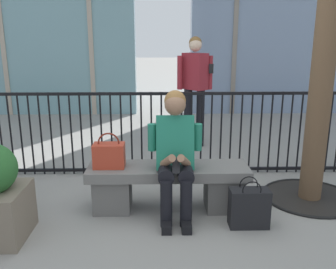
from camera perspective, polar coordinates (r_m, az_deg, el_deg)
The scene contains 7 objects.
ground_plane at distance 3.81m, azimuth 0.03°, elevation -11.36°, with size 60.00×60.00×0.00m, color gray.
stone_bench at distance 3.70m, azimuth 0.04°, elevation -7.59°, with size 1.60×0.44×0.45m.
seated_person_with_phone at distance 3.45m, azimuth 1.14°, elevation -2.57°, with size 0.52×0.66×1.21m.
handbag_on_bench at distance 3.62m, azimuth -9.20°, elevation -3.16°, with size 0.30×0.18×0.35m.
shopping_bag at distance 3.47m, azimuth 12.55°, elevation -11.08°, with size 0.36×0.18×0.47m.
bystander_at_railing at distance 5.81m, azimuth 4.20°, elevation 8.06°, with size 0.55×0.43×1.71m.
plaza_railing at distance 4.57m, azimuth -0.25°, elevation 0.22°, with size 8.89×0.04×1.05m.
Camera 1 is at (-0.08, -3.42, 1.68)m, focal length 39.00 mm.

